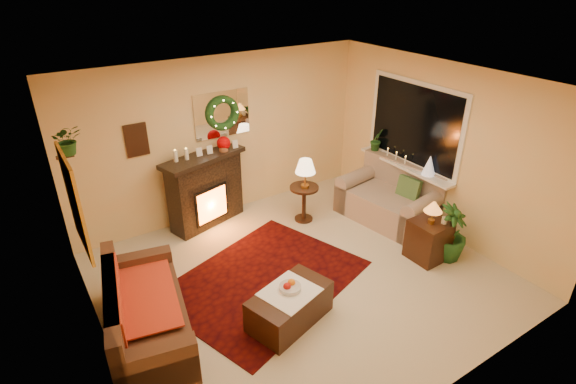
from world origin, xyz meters
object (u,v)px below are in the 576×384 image
fireplace (206,192)px  side_table_round (304,202)px  end_table_square (428,241)px  coffee_table (290,306)px  loveseat (389,197)px  sofa (146,304)px

fireplace → side_table_round: size_ratio=2.00×
end_table_square → coffee_table: (-2.35, 0.00, -0.06)m
side_table_round → end_table_square: side_table_round is taller
loveseat → side_table_round: bearing=139.1°
fireplace → side_table_round: bearing=-45.9°
sofa → loveseat: size_ratio=1.15×
fireplace → coffee_table: 2.65m
fireplace → coffee_table: bearing=-108.3°
loveseat → end_table_square: loveseat is taller
end_table_square → coffee_table: end_table_square is taller
coffee_table → end_table_square: bearing=-16.5°
coffee_table → fireplace: bearing=70.9°
fireplace → side_table_round: 1.59m
side_table_round → loveseat: bearing=-32.4°
side_table_round → end_table_square: size_ratio=1.03×
end_table_square → fireplace: bearing=130.2°
fireplace → sofa: bearing=-144.7°
end_table_square → coffee_table: 2.35m
sofa → coffee_table: (1.45, -0.69, -0.22)m
fireplace → loveseat: size_ratio=0.77×
loveseat → side_table_round: (-1.17, 0.74, -0.09)m
loveseat → end_table_square: bearing=-113.6°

